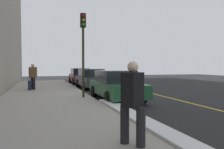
% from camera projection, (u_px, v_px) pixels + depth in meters
% --- Properties ---
extents(ground_plane, '(56.00, 56.00, 0.00)m').
position_uv_depth(ground_plane, '(108.00, 98.00, 12.38)').
color(ground_plane, black).
extents(sidewalk, '(28.00, 4.60, 0.15)m').
position_uv_depth(sidewalk, '(46.00, 99.00, 11.39)').
color(sidewalk, '#A39E93').
rests_on(sidewalk, ground).
extents(lane_stripe_centre, '(28.00, 0.14, 0.01)m').
position_uv_depth(lane_stripe_centre, '(160.00, 95.00, 13.34)').
color(lane_stripe_centre, gold).
rests_on(lane_stripe_centre, ground).
extents(snow_bank_curb, '(7.15, 0.56, 0.22)m').
position_uv_depth(snow_bank_curb, '(136.00, 119.00, 6.98)').
color(snow_bank_curb, white).
rests_on(snow_bank_curb, ground).
extents(parked_car_maroon, '(4.30, 1.90, 1.51)m').
position_uv_depth(parked_car_maroon, '(80.00, 76.00, 22.70)').
color(parked_car_maroon, black).
rests_on(parked_car_maroon, ground).
extents(parked_car_charcoal, '(4.42, 1.99, 1.51)m').
position_uv_depth(parked_car_charcoal, '(91.00, 79.00, 17.68)').
color(parked_car_charcoal, black).
rests_on(parked_car_charcoal, ground).
extents(parked_car_green, '(4.56, 1.92, 1.51)m').
position_uv_depth(parked_car_green, '(116.00, 85.00, 11.66)').
color(parked_car_green, black).
rests_on(parked_car_green, ground).
extents(pedestrian_brown_coat, '(0.56, 0.55, 1.75)m').
position_uv_depth(pedestrian_brown_coat, '(33.00, 76.00, 15.31)').
color(pedestrian_brown_coat, black).
rests_on(pedestrian_brown_coat, sidewalk).
extents(pedestrian_black_coat, '(0.51, 0.54, 1.70)m').
position_uv_depth(pedestrian_black_coat, '(133.00, 101.00, 4.54)').
color(pedestrian_black_coat, black).
rests_on(pedestrian_black_coat, sidewalk).
extents(traffic_light_pole, '(0.35, 0.26, 4.26)m').
position_uv_depth(traffic_light_pole, '(83.00, 41.00, 11.43)').
color(traffic_light_pole, '#2D2D19').
rests_on(traffic_light_pole, sidewalk).
extents(rolling_suitcase, '(0.34, 0.22, 0.97)m').
position_uv_depth(rolling_suitcase, '(30.00, 85.00, 14.86)').
color(rolling_suitcase, '#191E38').
rests_on(rolling_suitcase, sidewalk).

